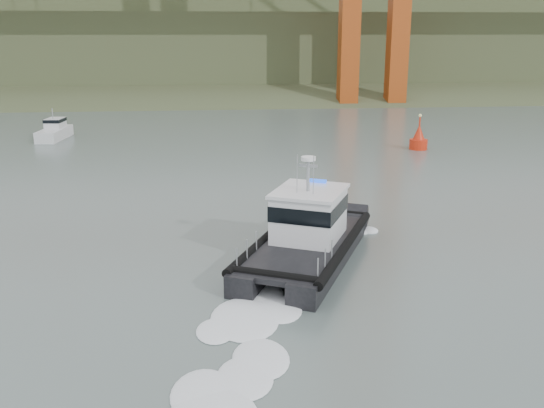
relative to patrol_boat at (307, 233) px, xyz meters
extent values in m
plane|color=#4A5855|center=(-0.57, -6.59, -1.43)|extent=(400.00, 400.00, 0.00)
cube|color=#374527|center=(-0.57, 85.41, -1.43)|extent=(500.00, 44.72, 16.25)
cube|color=#374527|center=(-0.57, 113.41, 4.57)|extent=(500.00, 70.00, 18.00)
cube|color=#374527|center=(-0.57, 138.41, 9.57)|extent=(500.00, 60.00, 16.00)
cube|color=black|center=(-1.38, 0.45, -0.98)|extent=(6.23, 11.25, 1.28)
cube|color=black|center=(1.24, -0.77, -0.98)|extent=(6.23, 11.25, 1.28)
cube|color=black|center=(-0.30, -0.64, -0.47)|extent=(8.17, 11.02, 0.27)
cube|color=silver|center=(0.15, 0.33, 0.89)|extent=(4.54, 4.85, 2.46)
cube|color=black|center=(0.15, 0.33, 1.33)|extent=(4.62, 4.93, 0.80)
cube|color=silver|center=(0.15, 0.33, 2.21)|extent=(4.82, 5.13, 0.17)
cylinder|color=gray|center=(0.02, 0.04, 3.08)|extent=(0.17, 0.17, 1.93)
cylinder|color=white|center=(0.02, 0.04, 3.99)|extent=(0.75, 0.75, 0.19)
cube|color=silver|center=(-22.39, 39.82, -0.89)|extent=(2.85, 6.69, 1.30)
cube|color=silver|center=(-22.34, 40.36, 0.19)|extent=(2.00, 2.77, 1.30)
cube|color=black|center=(-22.34, 40.36, 0.63)|extent=(2.06, 2.83, 0.38)
cylinder|color=gray|center=(-22.39, 39.82, 1.39)|extent=(0.09, 0.09, 1.30)
cylinder|color=red|center=(16.28, 29.80, -1.02)|extent=(1.84, 1.84, 1.22)
cone|color=red|center=(16.28, 29.80, 0.20)|extent=(1.43, 1.43, 1.84)
cylinder|color=red|center=(16.28, 29.80, 1.43)|extent=(0.16, 0.16, 1.02)
sphere|color=#E5D87F|center=(16.28, 29.80, 2.04)|extent=(0.31, 0.31, 0.31)
camera|label=1|loc=(-4.86, -29.80, 10.18)|focal=40.00mm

